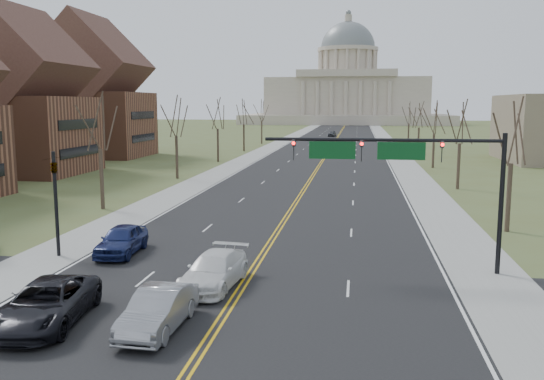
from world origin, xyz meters
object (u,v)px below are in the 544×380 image
(car_far_sb, at_px, (332,134))
(car_sb_outer_lead, at_px, (46,303))
(car_sb_outer_second, at_px, (122,240))
(signal_left, at_px, (55,192))
(signal_mast, at_px, (400,161))
(car_sb_inner_lead, at_px, (158,310))
(car_sb_inner_second, at_px, (214,270))
(car_far_nb, at_px, (345,147))

(car_far_sb, bearing_deg, car_sb_outer_lead, -86.49)
(car_far_sb, bearing_deg, car_sb_outer_second, -87.31)
(signal_left, height_order, car_sb_outer_second, signal_left)
(signal_left, bearing_deg, car_far_sb, 85.45)
(signal_mast, bearing_deg, car_sb_inner_lead, -134.80)
(signal_left, xyz_separation_m, car_far_sb, (9.94, 124.97, -2.93))
(car_sb_outer_lead, bearing_deg, signal_mast, 27.54)
(signal_mast, bearing_deg, car_sb_inner_second, -154.73)
(signal_left, distance_m, car_far_sb, 125.40)
(car_sb_inner_second, xyz_separation_m, car_sb_outer_second, (-6.76, 5.05, 0.05))
(signal_left, xyz_separation_m, car_sb_outer_second, (3.43, 0.92, -2.86))
(car_sb_outer_second, relative_size, car_far_sb, 1.09)
(car_sb_inner_lead, distance_m, car_sb_outer_second, 12.11)
(car_sb_outer_lead, height_order, car_far_nb, car_sb_outer_lead)
(car_sb_outer_second, bearing_deg, car_sb_outer_lead, -85.73)
(car_sb_inner_second, bearing_deg, car_sb_outer_lead, -128.58)
(car_sb_outer_lead, xyz_separation_m, car_sb_outer_second, (-1.37, 10.60, 0.00))
(car_far_nb, bearing_deg, car_sb_outer_second, 78.22)
(signal_mast, xyz_separation_m, signal_left, (-18.95, 0.00, -2.05))
(signal_mast, distance_m, car_far_sb, 125.39)
(signal_left, distance_m, car_far_nb, 78.10)
(signal_mast, height_order, car_sb_outer_second, signal_mast)
(signal_mast, distance_m, car_sb_inner_lead, 14.45)
(car_sb_inner_lead, distance_m, car_far_nb, 86.47)
(signal_mast, xyz_separation_m, car_far_sb, (-9.01, 124.97, -4.98))
(signal_mast, relative_size, car_far_sb, 2.68)
(car_sb_inner_lead, xyz_separation_m, car_far_nb, (5.21, 86.31, -0.04))
(signal_left, height_order, car_sb_outer_lead, signal_left)
(car_sb_inner_lead, bearing_deg, car_far_sb, 91.85)
(car_sb_inner_lead, distance_m, car_sb_outer_lead, 4.58)
(signal_mast, distance_m, car_sb_outer_lead, 17.83)
(car_sb_inner_lead, distance_m, car_sb_inner_second, 5.56)
(car_sb_outer_lead, bearing_deg, car_far_sb, 80.98)
(car_far_sb, bearing_deg, signal_left, -88.85)
(car_sb_outer_lead, height_order, car_sb_outer_second, car_sb_outer_second)
(car_sb_inner_lead, height_order, car_sb_outer_lead, car_sb_outer_lead)
(signal_left, bearing_deg, car_sb_inner_second, -22.10)
(car_sb_inner_second, relative_size, car_far_sb, 1.21)
(car_sb_inner_lead, bearing_deg, car_sb_outer_lead, -177.36)
(car_sb_inner_second, relative_size, car_far_nb, 1.00)
(signal_mast, xyz_separation_m, car_far_nb, (-4.36, 76.68, -4.99))
(signal_left, relative_size, car_far_sb, 1.33)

